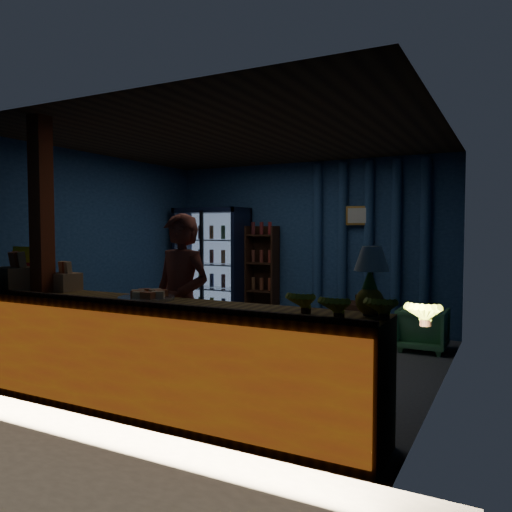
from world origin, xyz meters
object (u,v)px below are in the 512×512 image
(shopkeeper, at_px, (181,304))
(table_lamp, at_px, (372,261))
(green_chair, at_px, (423,329))
(pastry_tray, at_px, (146,296))

(shopkeeper, distance_m, table_lamp, 1.97)
(table_lamp, bearing_deg, green_chair, 92.70)
(shopkeeper, bearing_deg, table_lamp, -6.64)
(pastry_tray, bearing_deg, shopkeeper, 89.02)
(green_chair, height_order, table_lamp, table_lamp)
(green_chair, relative_size, table_lamp, 1.27)
(green_chair, distance_m, pastry_tray, 3.78)
(pastry_tray, bearing_deg, green_chair, 62.15)
(pastry_tray, distance_m, table_lamp, 1.92)
(green_chair, xyz_separation_m, table_lamp, (0.15, -3.18, 1.05))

